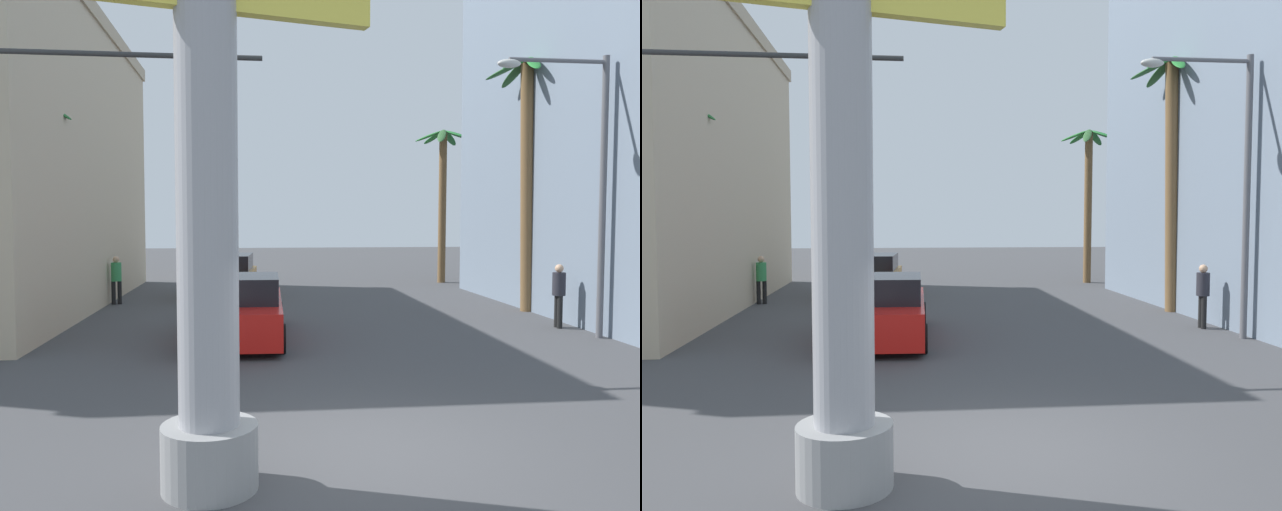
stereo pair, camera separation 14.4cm
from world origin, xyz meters
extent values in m
plane|color=#424244|center=(0.00, 10.00, 0.00)|extent=(89.44, 89.44, 0.00)
cylinder|color=#9E9EA3|center=(-1.97, -0.87, 4.28)|extent=(0.65, 0.65, 8.56)
cylinder|color=gray|center=(-1.97, -0.87, 0.35)|extent=(1.04, 1.04, 0.70)
cylinder|color=#59595E|center=(6.92, 6.68, 3.38)|extent=(0.16, 0.16, 6.77)
cylinder|color=#59595E|center=(5.72, 6.68, 6.62)|extent=(2.41, 0.10, 0.10)
ellipsoid|color=beige|center=(4.51, 6.68, 6.52)|extent=(0.56, 0.28, 0.20)
cylinder|color=#333333|center=(-4.09, 4.73, 5.98)|extent=(5.65, 0.10, 0.10)
cube|color=black|center=(-2.12, 4.73, 5.53)|extent=(0.24, 0.24, 0.70)
sphere|color=red|center=(-2.12, 4.60, 5.75)|extent=(0.14, 0.14, 0.14)
sphere|color=yellow|center=(-2.12, 4.60, 5.53)|extent=(0.14, 0.14, 0.14)
sphere|color=green|center=(-2.12, 4.60, 5.31)|extent=(0.14, 0.14, 0.14)
cylinder|color=black|center=(-2.64, 9.38, 0.32)|extent=(0.24, 0.65, 0.64)
cylinder|color=black|center=(-0.77, 9.33, 0.32)|extent=(0.24, 0.65, 0.64)
cylinder|color=black|center=(-2.75, 5.85, 0.32)|extent=(0.24, 0.65, 0.64)
cylinder|color=black|center=(-0.89, 5.79, 0.32)|extent=(0.24, 0.65, 0.64)
cube|color=red|center=(-1.76, 7.59, 0.56)|extent=(2.12, 5.11, 0.80)
cube|color=black|center=(-1.77, 7.21, 1.26)|extent=(1.87, 2.18, 0.60)
cylinder|color=black|center=(-3.07, 17.80, 0.32)|extent=(0.27, 0.65, 0.64)
cylinder|color=black|center=(-1.36, 17.68, 0.32)|extent=(0.27, 0.65, 0.64)
cylinder|color=black|center=(-3.31, 14.50, 0.32)|extent=(0.27, 0.65, 0.64)
cylinder|color=black|center=(-1.60, 14.37, 0.32)|extent=(0.27, 0.65, 0.64)
cube|color=#BF7214|center=(-2.33, 16.09, 0.56)|extent=(2.14, 4.85, 0.80)
cube|color=black|center=(-2.33, 16.09, 1.26)|extent=(1.84, 2.72, 0.60)
cylinder|color=brown|center=(7.12, 19.92, 3.38)|extent=(0.35, 0.42, 6.76)
ellipsoid|color=#245F2D|center=(7.83, 19.92, 6.64)|extent=(1.33, 0.36, 0.48)
ellipsoid|color=#21662D|center=(7.59, 20.44, 6.59)|extent=(1.10, 1.21, 0.66)
ellipsoid|color=#23742D|center=(6.87, 20.53, 6.62)|extent=(0.89, 1.34, 0.57)
ellipsoid|color=#28762D|center=(6.49, 19.95, 6.60)|extent=(1.31, 0.42, 0.60)
ellipsoid|color=#2F5C2D|center=(6.88, 19.31, 6.54)|extent=(0.84, 1.26, 0.78)
ellipsoid|color=#21722D|center=(7.55, 19.37, 6.62)|extent=(1.05, 1.28, 0.55)
cylinder|color=brown|center=(-7.31, 9.64, 3.02)|extent=(0.49, 0.47, 6.06)
ellipsoid|color=#21672D|center=(-6.72, 9.62, 5.83)|extent=(1.28, 0.56, 0.80)
ellipsoid|color=#2B6C2D|center=(-6.96, 10.26, 5.90)|extent=(1.12, 1.25, 0.59)
ellipsoid|color=#28622D|center=(-7.56, 10.40, 5.84)|extent=(0.66, 1.31, 0.77)
ellipsoid|color=#2A6C2D|center=(-8.00, 10.05, 5.86)|extent=(1.31, 0.91, 0.70)
ellipsoid|color=#2B6A2D|center=(-7.54, 9.06, 5.84)|extent=(0.62, 1.31, 0.75)
ellipsoid|color=#1E6F2D|center=(-7.07, 9.13, 5.85)|extent=(0.92, 1.30, 0.72)
cylinder|color=brown|center=(7.05, 11.12, 3.85)|extent=(0.50, 0.45, 7.72)
ellipsoid|color=#21612D|center=(7.70, 11.15, 7.56)|extent=(1.36, 0.52, 0.60)
ellipsoid|color=#30652D|center=(7.38, 11.65, 7.51)|extent=(0.97, 1.26, 0.76)
ellipsoid|color=#2D602D|center=(6.85, 11.73, 7.50)|extent=(0.67, 1.30, 0.78)
ellipsoid|color=#2A602D|center=(6.46, 11.45, 7.55)|extent=(1.29, 1.03, 0.63)
ellipsoid|color=#24772D|center=(6.45, 10.70, 7.56)|extent=(1.31, 1.02, 0.60)
ellipsoid|color=#23782D|center=(6.85, 10.40, 7.52)|extent=(0.67, 1.32, 0.73)
ellipsoid|color=#28622D|center=(7.40, 10.49, 7.58)|extent=(1.03, 1.32, 0.54)
cylinder|color=black|center=(6.62, 8.22, 0.43)|extent=(0.14, 0.14, 0.87)
cylinder|color=black|center=(6.60, 8.02, 0.43)|extent=(0.14, 0.14, 0.87)
cylinder|color=#26262D|center=(6.61, 8.12, 1.17)|extent=(0.37, 0.37, 0.61)
sphere|color=tan|center=(6.61, 8.12, 1.59)|extent=(0.22, 0.22, 0.22)
cylinder|color=black|center=(-5.95, 14.17, 0.39)|extent=(0.14, 0.14, 0.79)
cylinder|color=black|center=(-6.13, 14.10, 0.39)|extent=(0.14, 0.14, 0.79)
cylinder|color=#338C4C|center=(-6.04, 14.13, 1.10)|extent=(0.44, 0.44, 0.63)
sphere|color=tan|center=(-6.04, 14.13, 1.53)|extent=(0.22, 0.22, 0.22)
camera|label=1|loc=(-1.53, -7.51, 2.90)|focal=35.00mm
camera|label=2|loc=(-1.38, -7.52, 2.90)|focal=35.00mm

